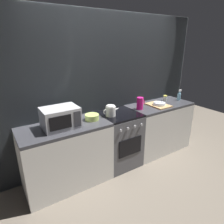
{
  "coord_description": "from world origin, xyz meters",
  "views": [
    {
      "loc": [
        -1.67,
        -2.35,
        1.95
      ],
      "look_at": [
        -0.14,
        0.0,
        0.95
      ],
      "focal_mm": 31.29,
      "sensor_mm": 36.0,
      "label": 1
    }
  ],
  "objects": [
    {
      "name": "spray_bottle",
      "position": [
        1.41,
        -0.01,
        0.98
      ],
      "size": [
        0.08,
        0.06,
        0.2
      ],
      "color": "#8CCCE5",
      "rests_on": "counter_right"
    },
    {
      "name": "pitcher",
      "position": [
        0.41,
        -0.01,
        1.0
      ],
      "size": [
        0.16,
        0.11,
        0.2
      ],
      "color": "#E5197A",
      "rests_on": "counter_right"
    },
    {
      "name": "counter_left",
      "position": [
        -0.9,
        0.0,
        0.45
      ],
      "size": [
        1.2,
        0.6,
        0.9
      ],
      "color": "silver",
      "rests_on": "ground_plane"
    },
    {
      "name": "dish_pile",
      "position": [
        0.81,
        -0.06,
        0.92
      ],
      "size": [
        0.3,
        0.4,
        0.07
      ],
      "color": "tan",
      "rests_on": "counter_right"
    },
    {
      "name": "spice_jar",
      "position": [
        1.14,
        0.1,
        0.95
      ],
      "size": [
        0.08,
        0.08,
        0.1
      ],
      "color": "silver",
      "rests_on": "counter_right"
    },
    {
      "name": "mixing_bowl",
      "position": [
        -0.48,
        -0.0,
        0.94
      ],
      "size": [
        0.2,
        0.2,
        0.08
      ],
      "primitive_type": "cylinder",
      "color": "#B7D166",
      "rests_on": "counter_left"
    },
    {
      "name": "kettle",
      "position": [
        -0.17,
        -0.02,
        0.98
      ],
      "size": [
        0.28,
        0.15,
        0.17
      ],
      "color": "white",
      "rests_on": "stove_unit"
    },
    {
      "name": "back_wall",
      "position": [
        0.0,
        0.32,
        1.2
      ],
      "size": [
        3.6,
        0.05,
        2.4
      ],
      "color": "gray",
      "rests_on": "ground_plane"
    },
    {
      "name": "microwave",
      "position": [
        -0.94,
        -0.01,
        1.04
      ],
      "size": [
        0.46,
        0.35,
        0.27
      ],
      "color": "#B2B2B7",
      "rests_on": "counter_left"
    },
    {
      "name": "ground_plane",
      "position": [
        0.0,
        0.0,
        0.0
      ],
      "size": [
        8.0,
        8.0,
        0.0
      ],
      "primitive_type": "plane",
      "color": "#6B6054"
    },
    {
      "name": "stove_unit",
      "position": [
        -0.0,
        -0.0,
        0.45
      ],
      "size": [
        0.6,
        0.63,
        0.9
      ],
      "color": "#4C4C51",
      "rests_on": "ground_plane"
    },
    {
      "name": "counter_right",
      "position": [
        0.9,
        0.0,
        0.45
      ],
      "size": [
        1.2,
        0.6,
        0.9
      ],
      "color": "silver",
      "rests_on": "ground_plane"
    }
  ]
}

